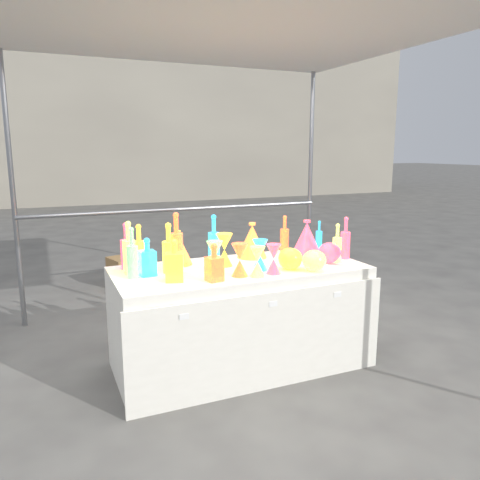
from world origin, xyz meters
name	(u,v)px	position (x,y,z in m)	size (l,w,h in m)	color
ground	(240,364)	(0.00, 0.00, 0.00)	(80.00, 80.00, 0.00)	slate
canopy_tent	(239,25)	(0.00, 0.01, 2.38)	(3.15, 3.15, 2.46)	gray
display_table	(241,317)	(0.00, -0.01, 0.37)	(1.84, 0.83, 0.75)	white
background_building	(189,110)	(4.00, 14.00, 3.00)	(14.00, 6.00, 6.00)	#A39B88
cardboard_box_closed	(131,271)	(-0.36, 2.44, 0.17)	(0.47, 0.35, 0.35)	#A07848
cardboard_box_flat	(197,281)	(0.37, 2.18, 0.03)	(0.61, 0.43, 0.05)	#A07848
bottle_0	(139,247)	(-0.67, 0.23, 0.91)	(0.08, 0.08, 0.32)	red
bottle_1	(176,240)	(-0.37, 0.34, 0.92)	(0.08, 0.08, 0.34)	#167C1A
bottle_2	(176,241)	(-0.44, 0.11, 0.95)	(0.09, 0.09, 0.41)	orange
bottle_3	(126,246)	(-0.75, 0.28, 0.92)	(0.09, 0.09, 0.33)	#222CC7
bottle_4	(129,247)	(-0.76, 0.14, 0.93)	(0.09, 0.09, 0.36)	#156583
bottle_5	(132,253)	(-0.76, 0.01, 0.92)	(0.07, 0.07, 0.34)	#BE26B8
bottle_6	(169,248)	(-0.51, 0.06, 0.92)	(0.09, 0.09, 0.35)	red
bottle_7	(214,239)	(-0.13, 0.19, 0.93)	(0.09, 0.09, 0.37)	#167C1A
decanter_0	(174,260)	(-0.53, -0.16, 0.89)	(0.11, 0.11, 0.27)	red
decanter_1	(214,262)	(-0.29, -0.26, 0.87)	(0.10, 0.10, 0.25)	orange
decanter_2	(147,257)	(-0.66, 0.04, 0.88)	(0.10, 0.10, 0.26)	#167C1A
hourglass_0	(240,260)	(-0.10, -0.22, 0.86)	(0.11, 0.11, 0.22)	orange
hourglass_1	(274,259)	(0.14, -0.25, 0.85)	(0.10, 0.10, 0.21)	#222CC7
hourglass_2	(257,262)	(0.01, -0.28, 0.85)	(0.10, 0.10, 0.20)	#156583
hourglass_3	(215,258)	(-0.23, -0.10, 0.86)	(0.11, 0.11, 0.23)	#BE26B8
hourglass_4	(224,250)	(-0.09, 0.08, 0.87)	(0.12, 0.12, 0.24)	red
hourglass_5	(260,255)	(0.10, -0.13, 0.86)	(0.11, 0.11, 0.22)	#167C1A
globe_0	(290,260)	(0.30, -0.20, 0.82)	(0.17, 0.17, 0.14)	red
globe_1	(314,262)	(0.43, -0.30, 0.82)	(0.17, 0.17, 0.13)	#156583
globe_3	(330,254)	(0.67, -0.14, 0.82)	(0.17, 0.17, 0.14)	#222CC7
lampshade_0	(178,247)	(-0.38, 0.26, 0.88)	(0.21, 0.21, 0.25)	yellow
lampshade_1	(252,240)	(0.21, 0.25, 0.89)	(0.24, 0.24, 0.28)	yellow
lampshade_2	(307,238)	(0.62, 0.12, 0.90)	(0.25, 0.25, 0.29)	#222CC7
bottle_8	(319,235)	(0.86, 0.30, 0.87)	(0.06, 0.06, 0.25)	#167C1A
bottle_9	(285,234)	(0.53, 0.30, 0.90)	(0.07, 0.07, 0.31)	orange
bottle_10	(345,238)	(0.86, -0.07, 0.91)	(0.07, 0.07, 0.33)	#222CC7
bottle_11	(337,243)	(0.74, -0.14, 0.90)	(0.07, 0.07, 0.29)	#156583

